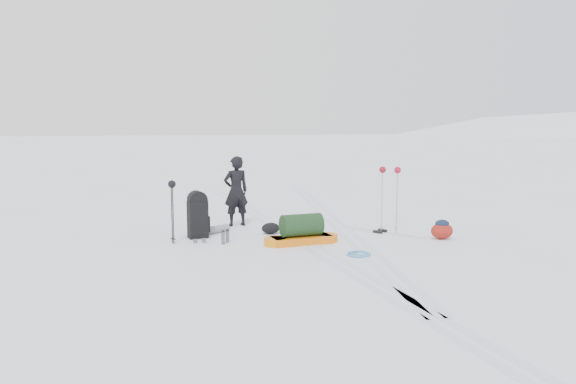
# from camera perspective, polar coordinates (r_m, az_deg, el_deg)

# --- Properties ---
(ground) EXTENTS (200.00, 200.00, 0.00)m
(ground) POSITION_cam_1_polar(r_m,az_deg,el_deg) (11.40, 1.06, -4.83)
(ground) COLOR white
(ground) RESTS_ON ground
(ski_tracks) EXTENTS (3.38, 17.97, 0.01)m
(ski_tracks) POSITION_cam_1_polar(r_m,az_deg,el_deg) (12.39, 2.73, -3.86)
(ski_tracks) COLOR silver
(ski_tracks) RESTS_ON ground
(skier) EXTENTS (0.65, 0.49, 1.60)m
(skier) POSITION_cam_1_polar(r_m,az_deg,el_deg) (12.82, -5.31, 0.09)
(skier) COLOR black
(skier) RESTS_ON ground
(pulk_sled) EXTENTS (1.56, 0.63, 0.58)m
(pulk_sled) POSITION_cam_1_polar(r_m,az_deg,el_deg) (10.96, 1.38, -4.11)
(pulk_sled) COLOR orange
(pulk_sled) RESTS_ON ground
(expedition_rucksack) EXTENTS (0.94, 0.79, 0.97)m
(expedition_rucksack) POSITION_cam_1_polar(r_m,az_deg,el_deg) (11.65, -8.91, -2.40)
(expedition_rucksack) COLOR black
(expedition_rucksack) RESTS_ON ground
(ski_poles_black) EXTENTS (0.15, 0.18, 1.24)m
(ski_poles_black) POSITION_cam_1_polar(r_m,az_deg,el_deg) (11.06, -11.70, 0.02)
(ski_poles_black) COLOR black
(ski_poles_black) RESTS_ON ground
(ski_poles_silver) EXTENTS (0.42, 0.29, 1.43)m
(ski_poles_silver) POSITION_cam_1_polar(r_m,az_deg,el_deg) (12.05, 10.31, 1.46)
(ski_poles_silver) COLOR #B8BBC0
(ski_poles_silver) RESTS_ON ground
(touring_skis_grey) EXTENTS (0.31, 1.73, 0.06)m
(touring_skis_grey) POSITION_cam_1_polar(r_m,az_deg,el_deg) (12.00, -9.17, -4.24)
(touring_skis_grey) COLOR #9A9EA2
(touring_skis_grey) RESTS_ON ground
(touring_skis_white) EXTENTS (1.38, 1.78, 0.07)m
(touring_skis_white) POSITION_cam_1_polar(r_m,az_deg,el_deg) (12.17, 9.33, -4.08)
(touring_skis_white) COLOR silver
(touring_skis_white) RESTS_ON ground
(rope_coil) EXTENTS (0.53, 0.53, 0.05)m
(rope_coil) POSITION_cam_1_polar(r_m,az_deg,el_deg) (10.13, 7.22, -6.24)
(rope_coil) COLOR #5193C6
(rope_coil) RESTS_ON ground
(small_daypack) EXTENTS (0.53, 0.45, 0.40)m
(small_daypack) POSITION_cam_1_polar(r_m,az_deg,el_deg) (11.81, 15.37, -3.71)
(small_daypack) COLOR maroon
(small_daypack) RESTS_ON ground
(thermos_pair) EXTENTS (0.19, 0.26, 0.28)m
(thermos_pair) POSITION_cam_1_polar(r_m,az_deg,el_deg) (11.06, -6.40, -4.54)
(thermos_pair) COLOR slate
(thermos_pair) RESTS_ON ground
(stuff_sack) EXTENTS (0.43, 0.35, 0.24)m
(stuff_sack) POSITION_cam_1_polar(r_m,az_deg,el_deg) (11.92, -1.77, -3.71)
(stuff_sack) COLOR black
(stuff_sack) RESTS_ON ground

